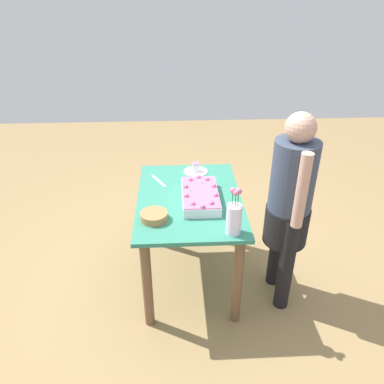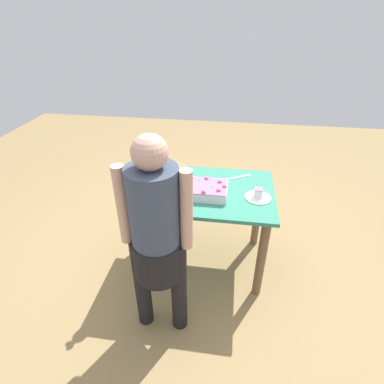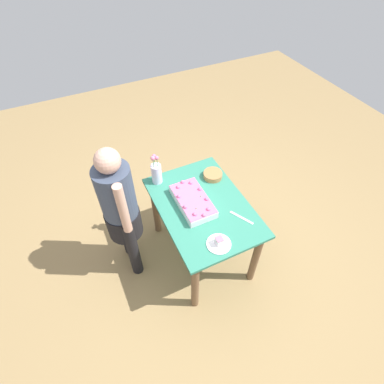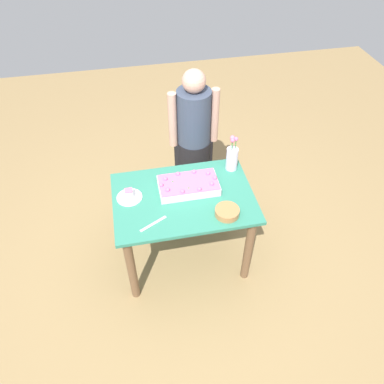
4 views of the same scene
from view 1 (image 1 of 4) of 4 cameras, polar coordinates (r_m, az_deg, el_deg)
The scene contains 8 objects.
ground_plane at distance 3.26m, azimuth -0.36°, elevation -12.63°, with size 8.00×8.00×0.00m, color #93764B.
dining_table at distance 2.88m, azimuth -0.40°, elevation -3.45°, with size 1.11×0.77×0.78m.
sheet_cake at distance 2.73m, azimuth 1.27°, elevation -0.58°, with size 0.48×0.26×0.10m.
serving_plate_with_slice at distance 3.16m, azimuth 0.57°, elevation 3.45°, with size 0.20×0.20×0.08m.
cake_knife at distance 3.03m, azimuth -5.11°, elevation 1.71°, with size 0.23×0.02×0.00m, color silver.
flower_vase at distance 2.37m, azimuth 6.42°, elevation -3.83°, with size 0.10×0.10×0.33m.
fruit_bowl at distance 2.54m, azimuth -5.81°, elevation -3.69°, with size 0.18×0.18×0.05m, color #AF7444.
person_standing at distance 2.68m, azimuth 14.64°, elevation -1.39°, with size 0.45×0.31×1.49m.
Camera 1 is at (2.41, -0.10, 2.20)m, focal length 35.00 mm.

